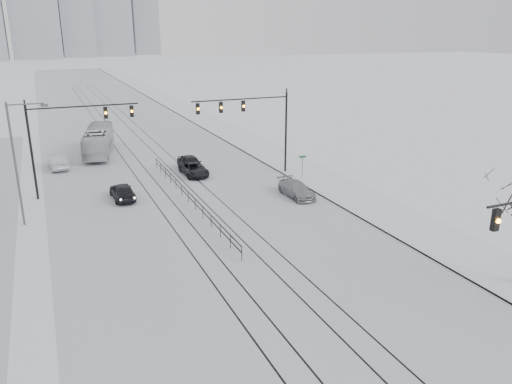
% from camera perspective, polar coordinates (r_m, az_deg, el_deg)
% --- Properties ---
extents(road, '(22.00, 260.00, 0.02)m').
position_cam_1_polar(road, '(70.38, -14.50, 6.26)').
color(road, silver).
rests_on(road, ground).
extents(sidewalk_east, '(5.00, 260.00, 0.16)m').
position_cam_1_polar(sidewalk_east, '(73.58, -4.03, 7.34)').
color(sidewalk_east, silver).
rests_on(sidewalk_east, ground).
extents(curb, '(0.10, 260.00, 0.12)m').
position_cam_1_polar(curb, '(72.82, -5.86, 7.16)').
color(curb, gray).
rests_on(curb, ground).
extents(tram_rails, '(5.30, 180.00, 0.01)m').
position_cam_1_polar(tram_rails, '(51.22, -10.81, 2.23)').
color(tram_rails, black).
rests_on(tram_rails, ground).
extents(traffic_mast_ne, '(9.60, 0.37, 8.00)m').
position_cam_1_polar(traffic_mast_ne, '(47.71, -0.16, 8.47)').
color(traffic_mast_ne, black).
rests_on(traffic_mast_ne, ground).
extents(traffic_mast_nw, '(9.10, 0.37, 8.00)m').
position_cam_1_polar(traffic_mast_nw, '(45.03, -20.73, 6.48)').
color(traffic_mast_nw, black).
rests_on(traffic_mast_nw, ground).
extents(street_light_west, '(2.73, 0.25, 9.00)m').
position_cam_1_polar(street_light_west, '(39.23, -25.48, 3.77)').
color(street_light_west, '#595B60').
rests_on(street_light_west, ground).
extents(median_fence, '(0.06, 24.00, 1.00)m').
position_cam_1_polar(median_fence, '(41.77, -7.76, -0.52)').
color(median_fence, black).
rests_on(median_fence, ground).
extents(street_sign, '(0.70, 0.06, 2.40)m').
position_cam_1_polar(street_sign, '(47.52, 5.33, 3.22)').
color(street_sign, '#595B60').
rests_on(street_sign, ground).
extents(sedan_sb_inner, '(1.85, 4.26, 1.43)m').
position_cam_1_polar(sedan_sb_inner, '(43.57, -15.02, 0.07)').
color(sedan_sb_inner, black).
rests_on(sedan_sb_inner, ground).
extents(sedan_sb_outer, '(1.96, 4.77, 1.54)m').
position_cam_1_polar(sedan_sb_outer, '(55.53, -21.70, 3.28)').
color(sedan_sb_outer, silver).
rests_on(sedan_sb_outer, ground).
extents(sedan_nb_front, '(2.15, 4.52, 1.25)m').
position_cam_1_polar(sedan_nb_front, '(49.50, -7.10, 2.59)').
color(sedan_nb_front, black).
rests_on(sedan_nb_front, ground).
extents(sedan_nb_right, '(1.93, 4.53, 1.30)m').
position_cam_1_polar(sedan_nb_right, '(42.93, 4.65, 0.28)').
color(sedan_nb_right, '#94979B').
rests_on(sedan_nb_right, ground).
extents(sedan_nb_far, '(2.09, 4.68, 1.56)m').
position_cam_1_polar(sedan_nb_far, '(51.08, -7.46, 3.24)').
color(sedan_nb_far, black).
rests_on(sedan_nb_far, ground).
extents(box_truck, '(4.75, 11.45, 3.11)m').
position_cam_1_polar(box_truck, '(60.32, -17.55, 5.59)').
color(box_truck, silver).
rests_on(box_truck, ground).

